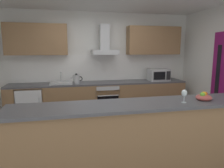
% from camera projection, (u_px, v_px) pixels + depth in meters
% --- Properties ---
extents(ground, '(5.85, 4.83, 0.02)m').
position_uv_depth(ground, '(115.00, 147.00, 3.63)').
color(ground, slate).
extents(wall_back, '(5.85, 0.12, 2.60)m').
position_uv_depth(wall_back, '(97.00, 65.00, 5.32)').
color(wall_back, white).
rests_on(wall_back, ground).
extents(backsplash_tile, '(4.12, 0.02, 0.66)m').
position_uv_depth(backsplash_tile, '(98.00, 68.00, 5.26)').
color(backsplash_tile, white).
extents(counter_back, '(4.26, 0.60, 0.90)m').
position_uv_depth(counter_back, '(100.00, 100.00, 5.09)').
color(counter_back, olive).
rests_on(counter_back, ground).
extents(counter_island, '(3.42, 0.64, 0.98)m').
position_uv_depth(counter_island, '(137.00, 138.00, 2.83)').
color(counter_island, olive).
rests_on(counter_island, ground).
extents(upper_cabinets, '(4.21, 0.32, 0.70)m').
position_uv_depth(upper_cabinets, '(99.00, 40.00, 4.99)').
color(upper_cabinets, olive).
extents(oven, '(0.60, 0.62, 0.80)m').
position_uv_depth(oven, '(106.00, 100.00, 5.09)').
color(oven, slate).
rests_on(oven, ground).
extents(refrigerator, '(0.58, 0.60, 0.85)m').
position_uv_depth(refrigerator, '(31.00, 105.00, 4.73)').
color(refrigerator, white).
rests_on(refrigerator, ground).
extents(microwave, '(0.50, 0.38, 0.30)m').
position_uv_depth(microwave, '(159.00, 75.00, 5.26)').
color(microwave, '#B7BABC').
rests_on(microwave, counter_back).
extents(sink, '(0.50, 0.40, 0.26)m').
position_uv_depth(sink, '(61.00, 82.00, 4.80)').
color(sink, silver).
rests_on(sink, counter_back).
extents(kettle, '(0.29, 0.15, 0.24)m').
position_uv_depth(kettle, '(76.00, 79.00, 4.82)').
color(kettle, '#B7BABC').
rests_on(kettle, counter_back).
extents(range_hood, '(0.62, 0.45, 0.72)m').
position_uv_depth(range_hood, '(105.00, 45.00, 5.00)').
color(range_hood, '#B7BABC').
extents(wine_glass, '(0.08, 0.08, 0.18)m').
position_uv_depth(wine_glass, '(184.00, 94.00, 2.76)').
color(wine_glass, silver).
rests_on(wine_glass, counter_island).
extents(fruit_bowl, '(0.22, 0.22, 0.13)m').
position_uv_depth(fruit_bowl, '(204.00, 97.00, 2.91)').
color(fruit_bowl, '#B24C47').
rests_on(fruit_bowl, counter_island).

